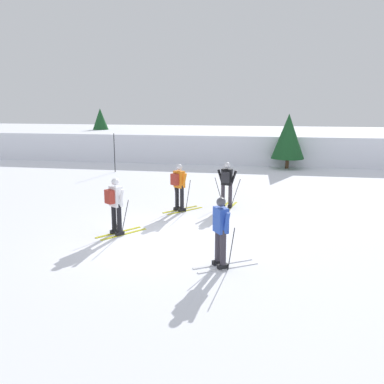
{
  "coord_description": "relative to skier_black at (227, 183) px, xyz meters",
  "views": [
    {
      "loc": [
        2.76,
        -11.27,
        3.86
      ],
      "look_at": [
        0.26,
        2.34,
        0.9
      ],
      "focal_mm": 39.31,
      "sensor_mm": 36.0,
      "label": 1
    }
  ],
  "objects": [
    {
      "name": "ground_plane",
      "position": [
        -1.27,
        -3.92,
        -0.96
      ],
      "size": [
        120.0,
        120.0,
        0.0
      ],
      "primitive_type": "plane",
      "color": "white"
    },
    {
      "name": "far_snow_ridge",
      "position": [
        -1.27,
        14.43,
        -0.05
      ],
      "size": [
        80.0,
        7.36,
        1.82
      ],
      "primitive_type": "cube",
      "color": "white",
      "rests_on": "ground"
    },
    {
      "name": "skier_black",
      "position": [
        0.0,
        0.0,
        0.0
      ],
      "size": [
        0.99,
        1.64,
        1.71
      ],
      "color": "gold",
      "rests_on": "ground"
    },
    {
      "name": "skier_blue",
      "position": [
        0.46,
        -5.77,
        -0.04
      ],
      "size": [
        1.54,
        1.2,
        1.71
      ],
      "color": "silver",
      "rests_on": "ground"
    },
    {
      "name": "skier_orange",
      "position": [
        -1.63,
        -0.78,
        0.0
      ],
      "size": [
        1.29,
        1.48,
        1.71
      ],
      "color": "gold",
      "rests_on": "ground"
    },
    {
      "name": "skier_white",
      "position": [
        -2.88,
        -3.84,
        -0.0
      ],
      "size": [
        1.24,
        1.51,
        1.71
      ],
      "color": "gold",
      "rests_on": "ground"
    },
    {
      "name": "trail_marker_pole",
      "position": [
        -7.04,
        7.12,
        0.13
      ],
      "size": [
        0.04,
        0.04,
        2.17
      ],
      "primitive_type": "cylinder",
      "color": "black",
      "rests_on": "ground"
    },
    {
      "name": "conifer_far_left",
      "position": [
        2.58,
        10.2,
        0.95
      ],
      "size": [
        1.93,
        1.93,
        3.22
      ],
      "color": "#513823",
      "rests_on": "ground"
    },
    {
      "name": "conifer_far_right",
      "position": [
        -11.23,
        15.39,
        1.16
      ],
      "size": [
        1.92,
        1.92,
        3.42
      ],
      "color": "#513823",
      "rests_on": "ground"
    }
  ]
}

